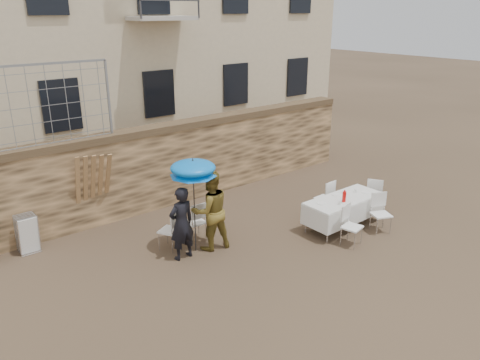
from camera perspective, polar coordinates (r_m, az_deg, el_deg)
ground at (r=9.69m, az=6.43°, el=-11.87°), size 80.00×80.00×0.00m
stone_wall at (r=12.88m, az=-9.21°, el=1.72°), size 13.00×0.50×2.20m
chain_link_fence at (r=11.28m, az=-23.23°, el=8.25°), size 3.20×0.06×1.80m
man_suit at (r=10.06m, az=-7.13°, el=-5.29°), size 0.62×0.43×1.65m
woman_dress at (r=10.38m, az=-3.64°, el=-3.73°), size 1.00×0.84×1.84m
umbrella at (r=9.92m, az=-5.74°, el=1.12°), size 1.01×1.01×2.01m
couple_chair_left at (r=10.63m, az=-8.63°, el=-5.94°), size 0.65×0.65×0.96m
couple_chair_right at (r=10.96m, az=-5.46°, el=-4.98°), size 0.51×0.51×0.96m
banquet_table at (r=11.71m, az=12.58°, el=-2.34°), size 2.10×0.85×0.78m
soda_bottle at (r=11.42m, az=12.58°, el=-2.00°), size 0.09×0.09×0.26m
table_chair_front_left at (r=10.96m, az=13.51°, el=-5.47°), size 0.57×0.57×0.96m
table_chair_front_right at (r=11.79m, az=16.84°, el=-3.93°), size 0.64×0.64×0.96m
table_chair_back at (r=12.42m, az=10.23°, el=-2.10°), size 0.51×0.51×0.96m
table_chair_side at (r=12.92m, az=16.10°, el=-1.71°), size 0.66×0.66×0.96m
chair_stack_right at (r=11.53m, az=-24.73°, el=-5.64°), size 0.46×0.47×0.92m
wood_planks at (r=11.79m, az=-17.76°, el=-1.28°), size 0.70×0.20×2.00m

